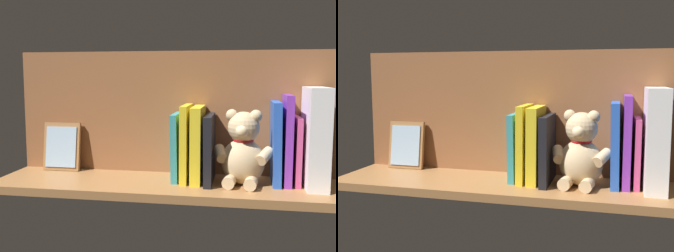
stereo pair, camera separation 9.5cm
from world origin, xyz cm
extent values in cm
cube|color=#9E6B3D|center=(0.00, 0.00, -1.10)|extent=(94.55, 26.69, 2.20)
cube|color=brown|center=(0.00, -11.09, 17.84)|extent=(94.55, 1.50, 35.68)
cube|color=white|center=(-38.18, -1.70, 12.84)|extent=(5.29, 16.28, 25.67)
cube|color=#B23F72|center=(-33.94, -3.88, 8.92)|extent=(1.47, 12.12, 17.83)
cube|color=purple|center=(-31.38, -3.54, 11.81)|extent=(1.95, 12.81, 23.62)
cube|color=blue|center=(-28.50, -3.31, 10.89)|extent=(2.52, 13.26, 21.82)
ellipsoid|color=#D1B284|center=(-20.00, -0.73, 6.02)|extent=(12.64, 11.60, 12.03)
sphere|color=#D1B284|center=(-20.00, -0.73, 15.14)|extent=(8.27, 8.27, 8.27)
sphere|color=#D1B284|center=(-23.08, -0.34, 18.24)|extent=(3.20, 3.20, 3.20)
sphere|color=#D1B284|center=(-16.92, -1.12, 18.24)|extent=(3.20, 3.20, 3.20)
sphere|color=beige|center=(-19.55, 2.76, 14.51)|extent=(3.20, 3.20, 3.20)
cylinder|color=#D1B284|center=(-25.48, 1.49, 8.12)|extent=(5.22, 6.55, 4.45)
cylinder|color=#D1B284|center=(-14.14, 0.04, 8.12)|extent=(4.05, 6.39, 4.45)
cylinder|color=#D1B284|center=(-22.04, 4.69, 1.60)|extent=(3.74, 4.88, 3.20)
cylinder|color=#D1B284|center=(-16.67, 4.00, 1.60)|extent=(3.74, 4.88, 3.20)
torus|color=red|center=(-20.00, -0.73, 11.84)|extent=(6.14, 6.14, 0.94)
cube|color=black|center=(-11.09, -1.67, 9.08)|extent=(2.26, 16.55, 18.19)
cube|color=yellow|center=(-7.83, -2.47, 10.16)|extent=(2.77, 14.95, 20.33)
cube|color=yellow|center=(-4.64, -2.60, 10.33)|extent=(1.90, 14.68, 20.67)
cube|color=teal|center=(-1.98, -3.25, 9.16)|extent=(2.05, 13.39, 18.35)
cube|color=#9E6B3D|center=(34.19, -7.98, 7.19)|extent=(11.35, 3.51, 14.57)
cube|color=#99B7D1|center=(34.19, -7.26, 7.19)|extent=(9.53, 2.31, 12.13)
camera|label=1|loc=(-19.52, 108.55, 28.40)|focal=44.28mm
camera|label=2|loc=(-28.82, 106.46, 28.40)|focal=44.28mm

